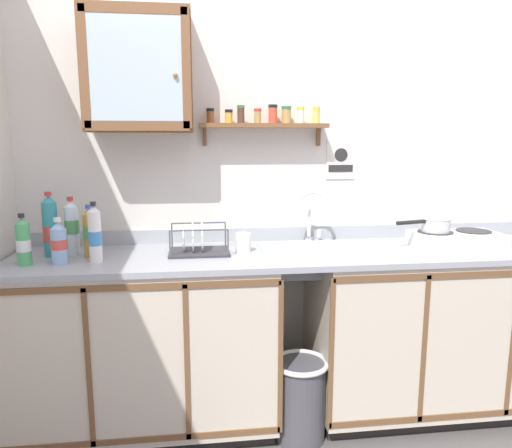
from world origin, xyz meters
TOP-DOWN VIEW (x-y plane):
  - back_wall at (0.00, 0.77)m, footprint 3.70×0.07m
  - lower_cabinet_run at (-0.85, 0.44)m, footprint 1.38×0.62m
  - lower_cabinet_run_right at (0.80, 0.44)m, footprint 1.48×0.62m
  - countertop at (0.00, 0.44)m, footprint 3.06×0.64m
  - backsplash at (0.00, 0.74)m, footprint 3.06×0.02m
  - sink at (0.05, 0.48)m, footprint 0.55×0.42m
  - hot_plate_stove at (0.87, 0.44)m, footprint 0.48×0.27m
  - saucepan at (0.75, 0.46)m, footprint 0.33×0.16m
  - bottle_opaque_white_0 at (-1.06, 0.34)m, footprint 0.06×0.06m
  - bottle_detergent_teal_1 at (-1.31, 0.50)m, footprint 0.08×0.08m
  - bottle_soda_green_2 at (-1.39, 0.33)m, footprint 0.07×0.07m
  - bottle_juice_amber_3 at (-1.11, 0.46)m, footprint 0.06×0.06m
  - bottle_water_clear_4 at (-1.20, 0.51)m, footprint 0.07×0.07m
  - bottle_water_blue_5 at (-1.23, 0.34)m, footprint 0.08×0.08m
  - dish_rack at (-0.57, 0.47)m, footprint 0.32×0.23m
  - mug at (-0.32, 0.47)m, footprint 0.08×0.12m
  - wall_cabinet at (-0.85, 0.61)m, footprint 0.55×0.29m
  - spice_shelf at (-0.18, 0.68)m, footprint 0.72×0.14m
  - warning_sign at (0.29, 0.75)m, footprint 0.17×0.01m
  - trash_bin at (-0.05, 0.24)m, footprint 0.30×0.30m

SIDE VIEW (x-z plane):
  - trash_bin at x=-0.05m, z-range 0.01..0.45m
  - lower_cabinet_run_right at x=0.80m, z-range 0.00..0.94m
  - lower_cabinet_run at x=-0.85m, z-range 0.00..0.94m
  - countertop at x=0.00m, z-range 0.94..0.97m
  - sink at x=0.05m, z-range 0.74..1.17m
  - backsplash at x=0.00m, z-range 0.97..1.05m
  - dish_rack at x=-0.57m, z-range 0.93..1.09m
  - hot_plate_stove at x=0.87m, z-range 0.97..1.05m
  - mug at x=-0.32m, z-range 0.97..1.07m
  - bottle_water_blue_5 at x=-1.23m, z-range 0.96..1.18m
  - bottle_soda_green_2 at x=-1.39m, z-range 0.95..1.20m
  - bottle_juice_amber_3 at x=-1.11m, z-range 0.96..1.23m
  - saucepan at x=0.75m, z-range 1.06..1.13m
  - bottle_opaque_white_0 at x=-1.06m, z-range 0.95..1.25m
  - bottle_water_clear_4 at x=-1.20m, z-range 0.96..1.27m
  - bottle_detergent_teal_1 at x=-1.31m, z-range 0.95..1.28m
  - back_wall at x=0.00m, z-range 0.01..2.63m
  - warning_sign at x=0.29m, z-range 1.33..1.55m
  - spice_shelf at x=-0.18m, z-range 1.54..1.77m
  - wall_cabinet at x=-0.85m, z-range 1.60..2.21m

